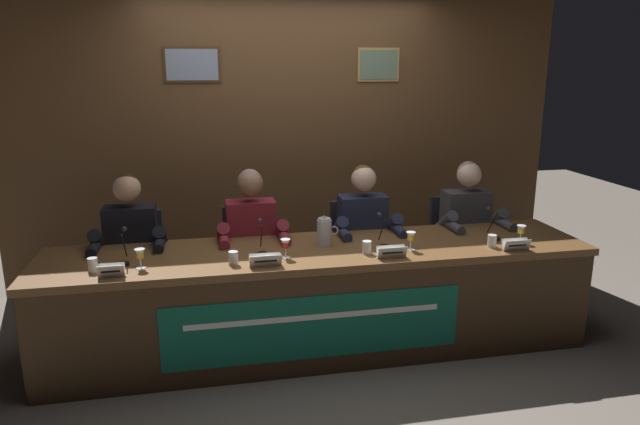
{
  "coord_description": "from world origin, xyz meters",
  "views": [
    {
      "loc": [
        -0.75,
        -3.66,
        1.95
      ],
      "look_at": [
        0.0,
        0.0,
        0.98
      ],
      "focal_mm": 32.34,
      "sensor_mm": 36.0,
      "label": 1
    }
  ],
  "objects_px": {
    "nameplate_far_left": "(111,271)",
    "panelist_center_right": "(365,233)",
    "nameplate_center_right": "(392,252)",
    "nameplate_far_right": "(516,245)",
    "conference_table": "(323,285)",
    "water_cup_far_left": "(93,265)",
    "juice_glass_far_left": "(140,255)",
    "microphone_center_left": "(262,242)",
    "juice_glass_far_right": "(521,231)",
    "water_cup_center_left": "(233,259)",
    "chair_center_right": "(357,259)",
    "juice_glass_center_right": "(411,237)",
    "microphone_far_right": "(493,228)",
    "panelist_far_right": "(469,227)",
    "microphone_center_right": "(383,236)",
    "water_cup_far_right": "(492,242)",
    "nameplate_center_left": "(265,260)",
    "juice_glass_center_left": "(285,245)",
    "chair_far_left": "(137,274)",
    "panelist_center_left": "(252,240)",
    "water_cup_center_right": "(367,248)",
    "microphone_far_left": "(124,252)",
    "panelist_far_left": "(131,247)",
    "chair_center_left": "(251,266)",
    "chair_far_right": "(456,252)"
  },
  "relations": [
    {
      "from": "juice_glass_far_left",
      "to": "panelist_far_right",
      "type": "relative_size",
      "value": 0.1
    },
    {
      "from": "juice_glass_center_right",
      "to": "microphone_far_right",
      "type": "distance_m",
      "value": 0.68
    },
    {
      "from": "panelist_far_right",
      "to": "nameplate_far_right",
      "type": "bearing_deg",
      "value": -89.93
    },
    {
      "from": "juice_glass_far_left",
      "to": "microphone_far_right",
      "type": "relative_size",
      "value": 0.57
    },
    {
      "from": "microphone_center_right",
      "to": "water_cup_far_right",
      "type": "height_order",
      "value": "microphone_center_right"
    },
    {
      "from": "juice_glass_far_left",
      "to": "chair_center_right",
      "type": "distance_m",
      "value": 1.8
    },
    {
      "from": "panelist_far_right",
      "to": "water_cup_far_right",
      "type": "xyz_separation_m",
      "value": [
        -0.12,
        -0.59,
        0.07
      ]
    },
    {
      "from": "microphone_far_left",
      "to": "microphone_center_left",
      "type": "distance_m",
      "value": 0.86
    },
    {
      "from": "chair_center_left",
      "to": "microphone_center_left",
      "type": "xyz_separation_m",
      "value": [
        0.03,
        -0.61,
        0.38
      ]
    },
    {
      "from": "chair_far_left",
      "to": "panelist_center_right",
      "type": "bearing_deg",
      "value": -6.63
    },
    {
      "from": "chair_far_left",
      "to": "panelist_far_left",
      "type": "xyz_separation_m",
      "value": [
        -0.0,
        -0.2,
        0.28
      ]
    },
    {
      "from": "juice_glass_center_right",
      "to": "microphone_far_right",
      "type": "relative_size",
      "value": 0.57
    },
    {
      "from": "water_cup_center_left",
      "to": "nameplate_center_right",
      "type": "distance_m",
      "value": 1.01
    },
    {
      "from": "microphone_center_left",
      "to": "juice_glass_far_right",
      "type": "distance_m",
      "value": 1.81
    },
    {
      "from": "microphone_far_right",
      "to": "microphone_center_left",
      "type": "bearing_deg",
      "value": -179.9
    },
    {
      "from": "panelist_center_left",
      "to": "juice_glass_center_right",
      "type": "xyz_separation_m",
      "value": [
        1.02,
        -0.54,
        0.12
      ]
    },
    {
      "from": "juice_glass_far_left",
      "to": "juice_glass_center_right",
      "type": "relative_size",
      "value": 1.0
    },
    {
      "from": "water_cup_center_left",
      "to": "nameplate_far_right",
      "type": "height_order",
      "value": "water_cup_center_left"
    },
    {
      "from": "juice_glass_center_left",
      "to": "water_cup_center_left",
      "type": "distance_m",
      "value": 0.35
    },
    {
      "from": "water_cup_center_left",
      "to": "microphone_center_left",
      "type": "bearing_deg",
      "value": 43.42
    },
    {
      "from": "water_cup_center_left",
      "to": "chair_center_right",
      "type": "xyz_separation_m",
      "value": [
        1.02,
        0.8,
        -0.34
      ]
    },
    {
      "from": "nameplate_center_right",
      "to": "nameplate_far_right",
      "type": "xyz_separation_m",
      "value": [
        0.87,
        -0.02,
        -0.0
      ]
    },
    {
      "from": "nameplate_center_left",
      "to": "juice_glass_far_right",
      "type": "distance_m",
      "value": 1.81
    },
    {
      "from": "chair_far_left",
      "to": "juice_glass_center_left",
      "type": "relative_size",
      "value": 7.15
    },
    {
      "from": "nameplate_center_right",
      "to": "juice_glass_center_right",
      "type": "bearing_deg",
      "value": 37.47
    },
    {
      "from": "chair_center_left",
      "to": "water_cup_far_right",
      "type": "xyz_separation_m",
      "value": [
        1.59,
        -0.79,
        0.34
      ]
    },
    {
      "from": "microphone_far_left",
      "to": "juice_glass_center_left",
      "type": "distance_m",
      "value": 1.01
    },
    {
      "from": "conference_table",
      "to": "panelist_center_left",
      "type": "bearing_deg",
      "value": 130.54
    },
    {
      "from": "chair_center_left",
      "to": "panelist_center_left",
      "type": "relative_size",
      "value": 0.73
    },
    {
      "from": "panelist_center_right",
      "to": "panelist_far_left",
      "type": "bearing_deg",
      "value": 180.0
    },
    {
      "from": "chair_center_left",
      "to": "chair_far_right",
      "type": "xyz_separation_m",
      "value": [
        1.71,
        0.0,
        0.0
      ]
    },
    {
      "from": "juice_glass_far_left",
      "to": "water_cup_far_left",
      "type": "distance_m",
      "value": 0.28
    },
    {
      "from": "nameplate_center_right",
      "to": "microphone_far_right",
      "type": "height_order",
      "value": "microphone_far_right"
    },
    {
      "from": "chair_center_left",
      "to": "microphone_far_right",
      "type": "height_order",
      "value": "microphone_far_right"
    },
    {
      "from": "nameplate_far_left",
      "to": "microphone_center_left",
      "type": "distance_m",
      "value": 0.95
    },
    {
      "from": "nameplate_far_left",
      "to": "panelist_center_right",
      "type": "relative_size",
      "value": 0.13
    },
    {
      "from": "chair_far_left",
      "to": "panelist_far_left",
      "type": "relative_size",
      "value": 0.73
    },
    {
      "from": "chair_far_left",
      "to": "water_cup_center_left",
      "type": "xyz_separation_m",
      "value": [
        0.68,
        -0.8,
        0.34
      ]
    },
    {
      "from": "panelist_center_right",
      "to": "panelist_far_right",
      "type": "relative_size",
      "value": 1.0
    },
    {
      "from": "juice_glass_far_left",
      "to": "water_cup_far_right",
      "type": "xyz_separation_m",
      "value": [
        2.32,
        -0.04,
        -0.05
      ]
    },
    {
      "from": "water_cup_center_right",
      "to": "juice_glass_center_left",
      "type": "bearing_deg",
      "value": 177.4
    },
    {
      "from": "panelist_far_left",
      "to": "juice_glass_center_right",
      "type": "relative_size",
      "value": 9.79
    },
    {
      "from": "panelist_center_left",
      "to": "panelist_far_right",
      "type": "relative_size",
      "value": 1.0
    },
    {
      "from": "panelist_far_left",
      "to": "juice_glass_far_right",
      "type": "distance_m",
      "value": 2.74
    },
    {
      "from": "conference_table",
      "to": "water_cup_far_left",
      "type": "relative_size",
      "value": 43.73
    },
    {
      "from": "conference_table",
      "to": "juice_glass_center_right",
      "type": "relative_size",
      "value": 29.97
    },
    {
      "from": "juice_glass_center_right",
      "to": "panelist_far_right",
      "type": "relative_size",
      "value": 0.1
    },
    {
      "from": "microphone_far_left",
      "to": "microphone_far_right",
      "type": "xyz_separation_m",
      "value": [
        2.53,
        0.03,
        0.0
      ]
    },
    {
      "from": "panelist_center_right",
      "to": "water_cup_center_right",
      "type": "xyz_separation_m",
      "value": [
        -0.15,
        -0.56,
        0.07
      ]
    },
    {
      "from": "panelist_center_right",
      "to": "chair_far_right",
      "type": "xyz_separation_m",
      "value": [
        0.85,
        0.2,
        -0.28
      ]
    }
  ]
}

